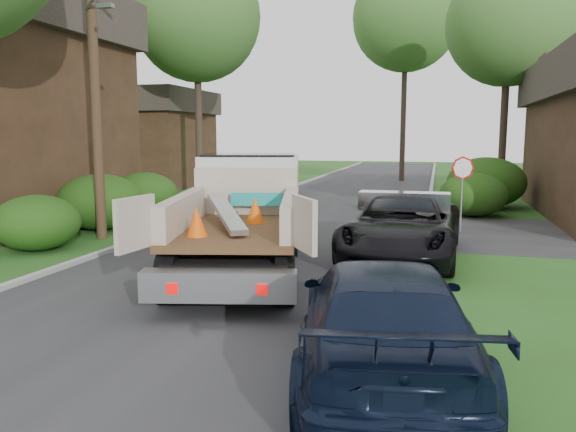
% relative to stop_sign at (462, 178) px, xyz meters
% --- Properties ---
extents(ground, '(120.00, 120.00, 0.00)m').
position_rel_stop_sign_xyz_m(ground, '(-5.20, -9.00, -1.78)').
color(ground, '#244C15').
rests_on(ground, ground).
extents(road, '(8.00, 90.00, 0.02)m').
position_rel_stop_sign_xyz_m(road, '(-5.20, 1.00, -1.77)').
color(road, '#28282B').
rests_on(road, ground).
extents(curb_left, '(0.20, 90.00, 0.12)m').
position_rel_stop_sign_xyz_m(curb_left, '(-9.30, 1.00, -1.72)').
color(curb_left, '#9E9E99').
rests_on(curb_left, ground).
extents(curb_right, '(0.20, 90.00, 0.12)m').
position_rel_stop_sign_xyz_m(curb_right, '(-1.10, 1.00, -1.72)').
color(curb_right, '#9E9E99').
rests_on(curb_right, ground).
extents(stop_sign, '(0.71, 0.32, 2.48)m').
position_rel_stop_sign_xyz_m(stop_sign, '(0.00, 0.00, 0.00)').
color(stop_sign, slate).
rests_on(stop_sign, ground).
extents(utility_pole, '(2.42, 1.25, 10.00)m').
position_rel_stop_sign_xyz_m(utility_pole, '(-10.68, -4.02, 3.40)').
color(utility_pole, '#382619').
rests_on(utility_pole, ground).
extents(house_left_far, '(7.56, 7.56, 6.00)m').
position_rel_stop_sign_xyz_m(house_left_far, '(-18.70, 13.00, 1.27)').
color(house_left_far, '#322114').
rests_on(house_left_far, ground).
extents(hedge_left_a, '(2.34, 2.34, 1.53)m').
position_rel_stop_sign_xyz_m(hedge_left_a, '(-11.40, -6.00, -1.01)').
color(hedge_left_a, '#1E440F').
rests_on(hedge_left_a, ground).
extents(hedge_left_b, '(2.86, 2.86, 1.87)m').
position_rel_stop_sign_xyz_m(hedge_left_b, '(-11.70, -2.50, -0.84)').
color(hedge_left_b, '#1E440F').
rests_on(hedge_left_b, ground).
extents(hedge_left_c, '(2.60, 2.60, 1.70)m').
position_rel_stop_sign_xyz_m(hedge_left_c, '(-12.00, 1.00, -0.93)').
color(hedge_left_c, '#1E440F').
rests_on(hedge_left_c, ground).
extents(hedge_right_a, '(2.60, 2.60, 1.70)m').
position_rel_stop_sign_xyz_m(hedge_right_a, '(0.60, 4.00, -0.93)').
color(hedge_right_a, '#1E440F').
rests_on(hedge_right_a, ground).
extents(hedge_right_b, '(3.38, 3.38, 2.21)m').
position_rel_stop_sign_xyz_m(hedge_right_b, '(1.30, 7.00, -0.67)').
color(hedge_right_b, '#1E440F').
rests_on(hedge_right_b, ground).
extents(tree_left_far, '(6.40, 6.40, 12.20)m').
position_rel_stop_sign_xyz_m(tree_left_far, '(-12.70, 8.00, 7.20)').
color(tree_left_far, '#2D2119').
rests_on(tree_left_far, ground).
extents(tree_right_far, '(6.00, 6.00, 11.50)m').
position_rel_stop_sign_xyz_m(tree_right_far, '(2.30, 11.00, 6.70)').
color(tree_right_far, '#2D2119').
rests_on(tree_right_far, ground).
extents(tree_left_back, '(6.00, 6.00, 12.00)m').
position_rel_stop_sign_xyz_m(tree_left_back, '(-19.20, 4.00, 7.20)').
color(tree_left_back, '#2D2119').
rests_on(tree_left_back, ground).
extents(tree_center_far, '(7.20, 7.20, 14.60)m').
position_rel_stop_sign_xyz_m(tree_center_far, '(-3.20, 21.00, 9.20)').
color(tree_center_far, '#2D2119').
rests_on(tree_center_far, ground).
extents(flatbed_truck, '(4.43, 7.49, 2.66)m').
position_rel_stop_sign_xyz_m(flatbed_truck, '(-5.28, -6.13, -0.33)').
color(flatbed_truck, black).
rests_on(flatbed_truck, ground).
extents(black_pickup, '(3.01, 6.04, 1.64)m').
position_rel_stop_sign_xyz_m(black_pickup, '(-1.60, -4.50, -0.96)').
color(black_pickup, black).
rests_on(black_pickup, ground).
extents(navy_suv, '(2.98, 5.59, 1.54)m').
position_rel_stop_sign_xyz_m(navy_suv, '(-1.40, -11.79, -1.01)').
color(navy_suv, black).
rests_on(navy_suv, ground).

